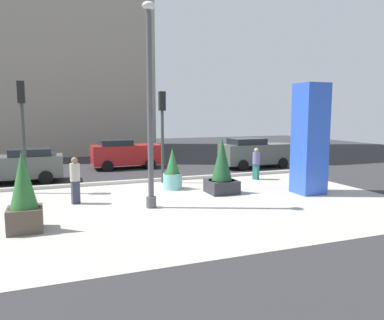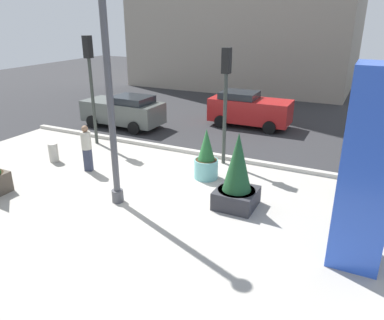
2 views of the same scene
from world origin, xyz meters
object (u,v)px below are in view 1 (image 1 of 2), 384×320
at_px(lamp_post, 150,110).
at_px(potted_plant_near_right, 24,196).
at_px(art_pillar_blue, 310,139).
at_px(traffic_light_far_side, 162,122).
at_px(pedestrian_crossing, 256,162).
at_px(potted_plant_curbside, 222,170).
at_px(pedestrian_by_curb, 75,178).
at_px(car_curb_east, 255,153).
at_px(car_intersection, 125,154).
at_px(car_curb_west, 18,165).
at_px(concrete_bollard, 21,197).
at_px(potted_plant_mid_plaza, 172,172).
at_px(traffic_light_corner, 22,118).

xyz_separation_m(lamp_post, potted_plant_near_right, (-4.04, -1.34, -2.40)).
height_order(art_pillar_blue, traffic_light_far_side, art_pillar_blue).
height_order(traffic_light_far_side, pedestrian_crossing, traffic_light_far_side).
height_order(potted_plant_curbside, traffic_light_far_side, traffic_light_far_side).
relative_size(potted_plant_curbside, pedestrian_by_curb, 1.33).
bearing_deg(traffic_light_far_side, lamp_post, -111.24).
xyz_separation_m(potted_plant_near_right, traffic_light_far_side, (5.78, 5.82, 1.91)).
height_order(car_curb_east, car_intersection, car_curb_east).
relative_size(potted_plant_curbside, pedestrian_crossing, 1.44).
bearing_deg(car_curb_west, concrete_bollard, -85.36).
bearing_deg(car_intersection, potted_plant_curbside, -74.19).
bearing_deg(car_curb_west, car_intersection, 27.16).
xyz_separation_m(potted_plant_mid_plaza, potted_plant_curbside, (1.68, -1.53, 0.24)).
distance_m(art_pillar_blue, car_curb_west, 13.59).
relative_size(potted_plant_mid_plaza, concrete_bollard, 2.43).
xyz_separation_m(traffic_light_far_side, pedestrian_crossing, (4.68, -0.82, -2.05)).
distance_m(pedestrian_crossing, pedestrian_by_curb, 9.15).
relative_size(potted_plant_curbside, traffic_light_far_side, 0.53).
bearing_deg(pedestrian_crossing, traffic_light_corner, 177.00).
distance_m(potted_plant_mid_plaza, potted_plant_near_right, 7.13).
bearing_deg(potted_plant_near_right, car_curb_east, 34.75).
xyz_separation_m(art_pillar_blue, potted_plant_curbside, (-3.39, 1.31, -1.28)).
relative_size(potted_plant_curbside, car_curb_west, 0.55).
relative_size(art_pillar_blue, pedestrian_crossing, 2.81).
bearing_deg(car_curb_east, car_curb_west, -178.30).
distance_m(potted_plant_near_right, car_intersection, 12.34).
bearing_deg(pedestrian_by_curb, concrete_bollard, 175.91).
xyz_separation_m(art_pillar_blue, traffic_light_corner, (-11.10, 4.20, 0.86)).
distance_m(lamp_post, car_intersection, 10.31).
distance_m(car_curb_west, car_curb_east, 13.33).
bearing_deg(car_intersection, art_pillar_blue, -59.56).
height_order(car_curb_east, pedestrian_by_curb, car_curb_east).
distance_m(concrete_bollard, car_curb_east, 14.11).
bearing_deg(traffic_light_far_side, pedestrian_crossing, -9.95).
xyz_separation_m(potted_plant_near_right, pedestrian_crossing, (10.46, 5.00, -0.14)).
height_order(potted_plant_curbside, car_curb_east, potted_plant_curbside).
relative_size(traffic_light_far_side, car_curb_west, 1.03).
xyz_separation_m(traffic_light_far_side, car_intersection, (-0.78, 5.46, -2.05)).
xyz_separation_m(potted_plant_near_right, car_curb_east, (12.59, 8.73, -0.11)).
height_order(art_pillar_blue, car_curb_east, art_pillar_blue).
distance_m(potted_plant_curbside, car_curb_east, 7.95).
distance_m(lamp_post, potted_plant_mid_plaza, 4.29).
height_order(car_intersection, pedestrian_crossing, car_intersection).
bearing_deg(potted_plant_curbside, car_intersection, 105.81).
relative_size(art_pillar_blue, car_curb_west, 1.08).
relative_size(art_pillar_blue, concrete_bollard, 6.09).
xyz_separation_m(traffic_light_corner, pedestrian_crossing, (10.74, -0.56, -2.25)).
distance_m(potted_plant_curbside, car_intersection, 8.95).
bearing_deg(potted_plant_curbside, traffic_light_far_side, 117.80).
xyz_separation_m(lamp_post, car_curb_east, (8.55, 7.40, -2.51)).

